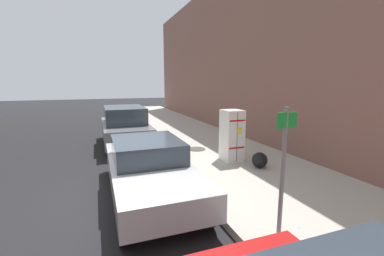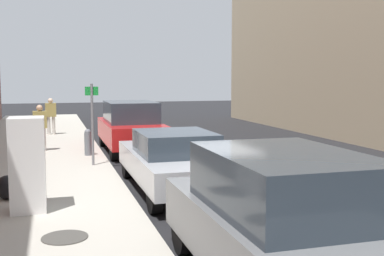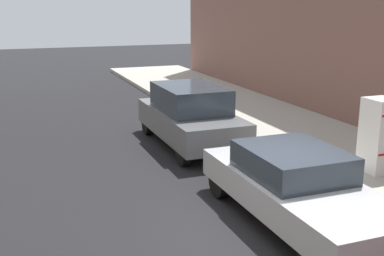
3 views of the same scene
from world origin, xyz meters
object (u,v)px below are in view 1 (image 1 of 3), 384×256
object	(u,v)px
trash_bag	(260,160)
parked_suv_gray	(125,126)
street_sign_post	(283,170)
parked_sedan_silver	(149,167)
discarded_refrigerator	(232,135)

from	to	relation	value
trash_bag	parked_suv_gray	xyz separation A→B (m)	(3.51, -5.05, 0.47)
street_sign_post	parked_suv_gray	xyz separation A→B (m)	(1.56, -8.39, -0.56)
parked_sedan_silver	trash_bag	bearing A→B (deg)	-173.40
discarded_refrigerator	street_sign_post	bearing A→B (deg)	70.72
discarded_refrigerator	parked_suv_gray	distance (m)	5.09
street_sign_post	parked_sedan_silver	distance (m)	3.40
street_sign_post	trash_bag	xyz separation A→B (m)	(-1.96, -3.34, -1.03)
trash_bag	discarded_refrigerator	bearing A→B (deg)	-65.78
trash_bag	parked_sedan_silver	xyz separation A→B (m)	(3.51, 0.41, 0.31)
discarded_refrigerator	parked_sedan_silver	size ratio (longest dim) A/B	0.37
discarded_refrigerator	parked_sedan_silver	world-z (taller)	discarded_refrigerator
discarded_refrigerator	trash_bag	distance (m)	1.25
street_sign_post	discarded_refrigerator	bearing A→B (deg)	-109.28
trash_bag	street_sign_post	bearing A→B (deg)	59.61
parked_suv_gray	parked_sedan_silver	xyz separation A→B (m)	(-0.00, 5.45, -0.16)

